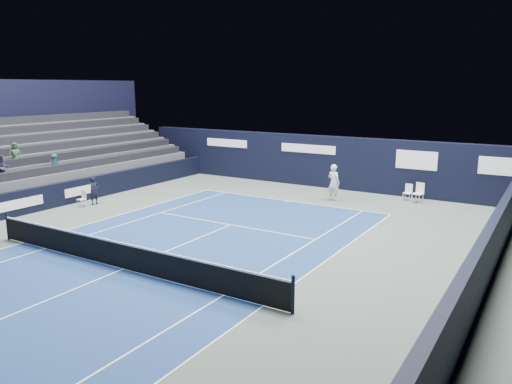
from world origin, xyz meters
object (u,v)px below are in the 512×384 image
folding_chair_back_a (420,189)px  tennis_net (122,255)px  line_judge_chair (82,198)px  tennis_player (334,182)px  folding_chair_back_b (408,191)px

folding_chair_back_a → tennis_net: 16.31m
line_judge_chair → tennis_player: size_ratio=0.41×
folding_chair_back_a → tennis_net: (-6.01, -15.16, -0.20)m
tennis_net → tennis_player: (1.95, 13.28, 0.47)m
tennis_net → folding_chair_back_b: bearing=70.8°
line_judge_chair → tennis_net: size_ratio=0.06×
folding_chair_back_a → line_judge_chair: size_ratio=1.31×
folding_chair_back_a → line_judge_chair: bearing=-129.8°
folding_chair_back_b → tennis_net: bearing=-103.0°
folding_chair_back_a → tennis_player: tennis_player is taller
line_judge_chair → tennis_player: bearing=40.5°
folding_chair_back_a → tennis_player: size_ratio=0.54×
folding_chair_back_b → tennis_player: 4.04m
tennis_player → folding_chair_back_a: bearing=24.9°
tennis_net → folding_chair_back_a: bearing=68.4°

